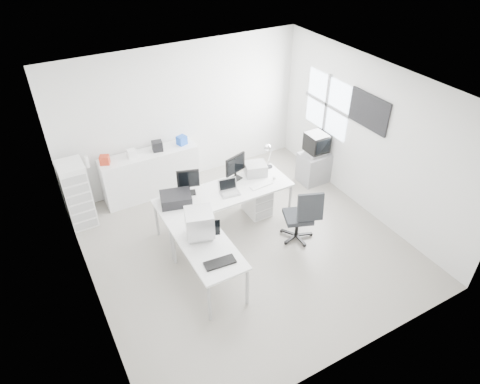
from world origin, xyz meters
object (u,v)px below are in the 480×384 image
tv_cabinet (314,167)px  sideboard (151,174)px  lcd_monitor_small (188,182)px  drawer_pedestal (257,199)px  side_desk (209,265)px  crt_monitor (200,225)px  office_chair (298,214)px  lcd_monitor_large (235,168)px  main_desk (225,209)px  filing_cabinet (77,194)px  laser_printer (256,169)px  laptop (230,189)px  crt_tv (317,144)px  inkjet_printer (176,199)px

tv_cabinet → sideboard: sideboard is taller
lcd_monitor_small → drawer_pedestal: bearing=9.0°
side_desk → sideboard: bearing=89.0°
side_desk → drawer_pedestal: 1.93m
crt_monitor → office_chair: crt_monitor is taller
sideboard → lcd_monitor_large: bearing=-49.4°
main_desk → filing_cabinet: 2.61m
side_desk → sideboard: 2.70m
main_desk → lcd_monitor_large: 0.74m
lcd_monitor_large → filing_cabinet: 2.82m
laser_printer → filing_cabinet: 3.19m
office_chair → filing_cabinet: bearing=165.6°
main_desk → lcd_monitor_small: size_ratio=5.05×
laptop → crt_tv: (2.23, 0.51, 0.00)m
side_desk → filing_cabinet: size_ratio=1.12×
lcd_monitor_large → crt_tv: (1.93, 0.16, -0.12)m
office_chair → sideboard: size_ratio=0.55×
tv_cabinet → inkjet_printer: bearing=-174.3°
lcd_monitor_large → laptop: lcd_monitor_large is taller
laptop → office_chair: 1.24m
inkjet_printer → filing_cabinet: filing_cabinet is taller
laptop → tv_cabinet: bearing=20.5°
lcd_monitor_small → crt_tv: 2.83m
office_chair → sideboard: office_chair is taller
lcd_monitor_large → office_chair: size_ratio=0.45×
side_desk → sideboard: size_ratio=0.75×
lcd_monitor_small → crt_tv: lcd_monitor_small is taller
crt_tv → crt_monitor: bearing=-158.0°
lcd_monitor_small → laptop: 0.71m
crt_tv → laptop: bearing=-167.0°
main_desk → lcd_monitor_large: bearing=35.5°
lcd_monitor_large → crt_monitor: size_ratio=1.08×
side_desk → crt_tv: crt_tv is taller
lcd_monitor_large → crt_tv: lcd_monitor_large is taller
inkjet_printer → sideboard: 1.54m
side_desk → crt_tv: bearing=25.8°
laptop → crt_monitor: crt_monitor is taller
crt_tv → filing_cabinet: bearing=168.2°
lcd_monitor_large → crt_monitor: lcd_monitor_large is taller
laser_printer → office_chair: (0.18, -1.11, -0.35)m
sideboard → lcd_monitor_small: bearing=-79.4°
drawer_pedestal → crt_tv: (1.58, 0.36, 0.56)m
laser_printer → sideboard: (-1.55, 1.37, -0.39)m
inkjet_printer → drawer_pedestal: bearing=13.3°
laptop → lcd_monitor_small: bearing=157.3°
crt_tv → filing_cabinet: 4.60m
inkjet_printer → laser_printer: bearing=19.4°
main_desk → laptop: size_ratio=7.43×
tv_cabinet → crt_tv: (0.00, 0.00, 0.54)m
side_desk → tv_cabinet: bearing=25.8°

